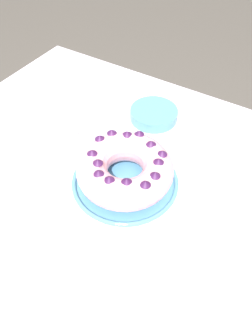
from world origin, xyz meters
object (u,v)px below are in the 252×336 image
object	(u,v)px
serving_knife	(51,156)
napkin	(222,228)
cake_knife	(64,166)
bundt_cake	(126,168)
side_bowl	(154,114)
fork	(66,153)
serving_dish	(126,180)

from	to	relation	value
serving_knife	napkin	size ratio (longest dim) A/B	1.26
cake_knife	serving_knife	bearing A→B (deg)	163.19
serving_knife	cake_knife	distance (m)	0.06
bundt_cake	side_bowl	bearing A→B (deg)	103.44
fork	serving_dish	bearing A→B (deg)	-4.08
serving_dish	napkin	world-z (taller)	serving_dish
bundt_cake	side_bowl	size ratio (longest dim) A/B	1.64
fork	side_bowl	xyz separation A→B (m)	(0.14, 0.29, 0.01)
fork	napkin	bearing A→B (deg)	-4.19
cake_knife	side_bowl	bearing A→B (deg)	66.05
serving_knife	napkin	world-z (taller)	serving_knife
serving_dish	bundt_cake	world-z (taller)	bundt_cake
bundt_cake	side_bowl	world-z (taller)	bundt_cake
napkin	serving_knife	bearing A→B (deg)	-176.65
cake_knife	side_bowl	size ratio (longest dim) A/B	1.14
serving_knife	side_bowl	distance (m)	0.36
napkin	cake_knife	bearing A→B (deg)	-174.63
serving_dish	napkin	distance (m)	0.28
fork	napkin	size ratio (longest dim) A/B	1.17
cake_knife	napkin	size ratio (longest dim) A/B	1.00
bundt_cake	serving_knife	world-z (taller)	bundt_cake
serving_dish	bundt_cake	xyz separation A→B (m)	(0.00, 0.00, 0.05)
serving_dish	fork	world-z (taller)	serving_dish
cake_knife	fork	bearing A→B (deg)	118.03
bundt_cake	cake_knife	size ratio (longest dim) A/B	1.44
serving_dish	napkin	size ratio (longest dim) A/B	1.63
fork	cake_knife	xyz separation A→B (m)	(0.03, -0.04, 0.00)
fork	napkin	distance (m)	0.49
bundt_cake	napkin	distance (m)	0.28
fork	side_bowl	world-z (taller)	side_bowl
serving_dish	serving_knife	bearing A→B (deg)	-172.61
fork	cake_knife	world-z (taller)	cake_knife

